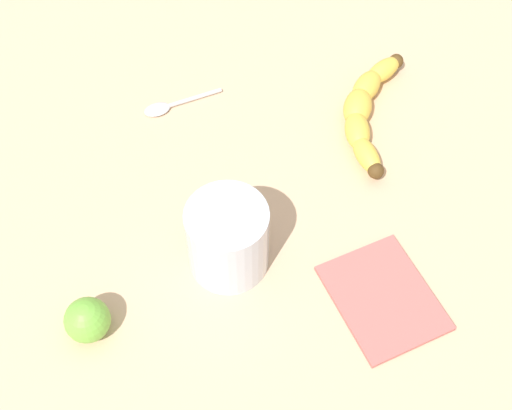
# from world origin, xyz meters

# --- Properties ---
(wooden_tabletop) EXTENTS (1.20, 1.20, 0.03)m
(wooden_tabletop) POSITION_xyz_m (0.00, 0.00, 0.01)
(wooden_tabletop) COLOR #D8AF8B
(wooden_tabletop) RESTS_ON ground
(banana) EXTENTS (0.20, 0.13, 0.04)m
(banana) POSITION_xyz_m (0.08, -0.17, 0.05)
(banana) COLOR yellow
(banana) RESTS_ON wooden_tabletop
(smoothie_glass) EXTENTS (0.09, 0.09, 0.10)m
(smoothie_glass) POSITION_xyz_m (-0.09, 0.05, 0.08)
(smoothie_glass) COLOR silver
(smoothie_glass) RESTS_ON wooden_tabletop
(lime_fruit) EXTENTS (0.05, 0.05, 0.05)m
(lime_fruit) POSITION_xyz_m (-0.14, 0.22, 0.05)
(lime_fruit) COLOR #75C142
(lime_fruit) RESTS_ON wooden_tabletop
(teaspoon) EXTENTS (0.03, 0.11, 0.01)m
(teaspoon) POSITION_xyz_m (0.16, 0.09, 0.03)
(teaspoon) COLOR silver
(teaspoon) RESTS_ON wooden_tabletop
(folded_napkin) EXTENTS (0.15, 0.13, 0.01)m
(folded_napkin) POSITION_xyz_m (-0.18, -0.10, 0.03)
(folded_napkin) COLOR #BC6660
(folded_napkin) RESTS_ON wooden_tabletop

